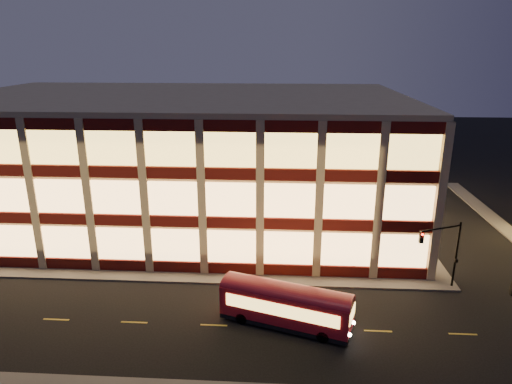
{
  "coord_description": "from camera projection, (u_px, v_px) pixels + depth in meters",
  "views": [
    {
      "loc": [
        8.89,
        -34.8,
        19.74
      ],
      "look_at": [
        6.27,
        8.0,
        5.91
      ],
      "focal_mm": 32.0,
      "sensor_mm": 36.0,
      "label": 1
    }
  ],
  "objects": [
    {
      "name": "ground",
      "position": [
        179.0,
        283.0,
        39.64
      ],
      "size": [
        200.0,
        200.0,
        0.0
      ],
      "primitive_type": "plane",
      "color": "black",
      "rests_on": "ground"
    },
    {
      "name": "sidewalk_office_south",
      "position": [
        148.0,
        276.0,
        40.74
      ],
      "size": [
        54.0,
        2.0,
        0.15
      ],
      "primitive_type": "cube",
      "color": "#514F4C",
      "rests_on": "ground"
    },
    {
      "name": "sidewalk_office_east",
      "position": [
        400.0,
        218.0,
        54.43
      ],
      "size": [
        2.0,
        30.0,
        0.15
      ],
      "primitive_type": "cube",
      "color": "#514F4C",
      "rests_on": "ground"
    },
    {
      "name": "sidewalk_tower_west",
      "position": [
        495.0,
        220.0,
        53.79
      ],
      "size": [
        2.0,
        30.0,
        0.15
      ],
      "primitive_type": "cube",
      "color": "#514F4C",
      "rests_on": "ground"
    },
    {
      "name": "office_building",
      "position": [
        183.0,
        157.0,
        53.65
      ],
      "size": [
        50.45,
        30.45,
        14.5
      ],
      "color": "tan",
      "rests_on": "ground"
    },
    {
      "name": "traffic_signal_far",
      "position": [
        444.0,
        245.0,
        37.31
      ],
      "size": [
        3.79,
        1.87,
        6.0
      ],
      "color": "black",
      "rests_on": "ground"
    },
    {
      "name": "trolley_bus",
      "position": [
        286.0,
        303.0,
        33.26
      ],
      "size": [
        9.87,
        5.25,
        3.25
      ],
      "rotation": [
        0.0,
        0.0,
        -0.31
      ],
      "color": "maroon",
      "rests_on": "ground"
    }
  ]
}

